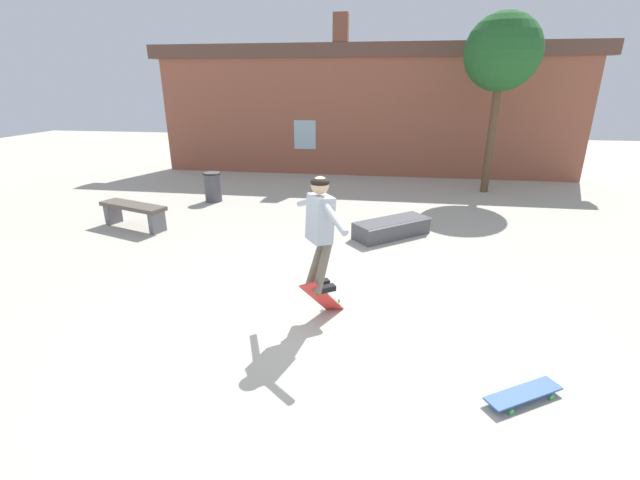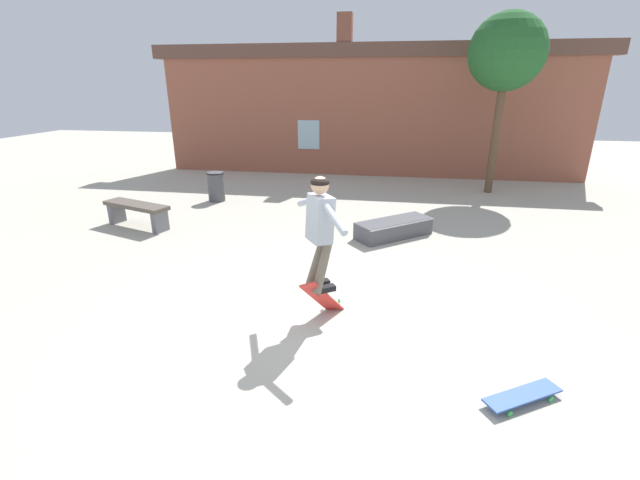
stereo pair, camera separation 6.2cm
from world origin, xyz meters
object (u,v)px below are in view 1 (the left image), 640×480
Objects in this scene: park_bench at (133,211)px; trash_bin at (213,186)px; skateboard_flipping at (322,298)px; skateboard_resting at (523,393)px; skate_ledge at (392,228)px; tree_right at (502,54)px; skater at (320,224)px.

trash_bin is at bearing 89.18° from park_bench.
trash_bin is 6.33m from skateboard_flipping.
skateboard_resting is (2.11, -1.22, -0.20)m from skateboard_flipping.
tree_right is at bearing 18.31° from skate_ledge.
skate_ledge is 2.10× the size of trash_bin.
skate_ledge is 3.57m from skater.
skater is (4.35, -2.98, 0.90)m from park_bench.
park_bench is at bearing 87.52° from skateboard_flipping.
tree_right is 2.91× the size of skate_ledge.
tree_right reaches higher than skateboard_resting.
skater is at bearing -60.75° from skateboard_resting.
trash_bin is 6.39m from skater.
skateboard_flipping reaches higher than park_bench.
skateboard_resting is at bearing -48.53° from trash_bin.
skate_ledge reaches higher than skateboard_resting.
skateboard_flipping is (4.37, -2.96, -0.09)m from park_bench.
skateboard_flipping is at bearing -15.48° from park_bench.
skateboard_resting is at bearing -14.19° from park_bench.
trash_bin is (-6.98, -2.11, -3.12)m from tree_right.
skateboard_flipping is at bearing 7.37° from skater.
tree_right is 6.11× the size of trash_bin.
trash_bin is 0.51× the size of skater.
tree_right is at bearing -130.10° from skateboard_resting.
skateboard_flipping is 2.45m from skateboard_resting.
park_bench is 1.11× the size of skater.
trash_bin is at bearing 90.54° from skater.
park_bench is 5.35m from skater.
skater is 1.80× the size of skateboard_resting.
park_bench is at bearing -109.43° from trash_bin.
skater is at bearing -115.01° from tree_right.
tree_right is 7.93m from trash_bin.
skater is at bearing 162.56° from skateboard_flipping.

